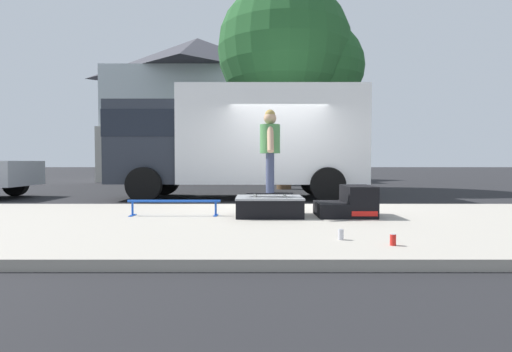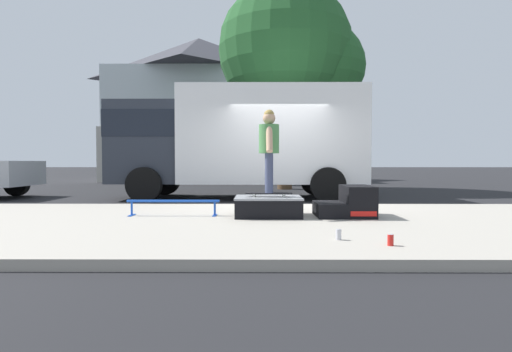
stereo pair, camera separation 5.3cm
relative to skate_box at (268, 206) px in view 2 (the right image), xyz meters
name	(u,v)px [view 2 (the right image)]	position (x,y,z in m)	size (l,w,h in m)	color
ground_plane	(281,207)	(0.36, 2.48, -0.30)	(140.00, 140.00, 0.00)	black
sidewalk_slab	(293,224)	(0.36, -0.52, -0.24)	(50.00, 5.00, 0.12)	#A8A093
skate_box	(268,206)	(0.00, 0.00, 0.00)	(1.11, 0.87, 0.33)	black
kicker_ramp	(349,204)	(1.35, 0.00, 0.04)	(0.94, 0.83, 0.51)	black
grind_rail	(173,204)	(-1.61, 0.06, 0.03)	(1.57, 0.28, 0.27)	blue
skateboard	(269,193)	(0.01, 0.02, 0.21)	(0.79, 0.25, 0.07)	black
skater_kid	(269,144)	(0.01, 0.02, 1.04)	(0.34, 0.72, 1.39)	#3F4766
soda_can	(339,235)	(0.77, -2.07, -0.11)	(0.07, 0.07, 0.13)	silver
soda_can_b	(391,240)	(1.27, -2.39, -0.11)	(0.07, 0.07, 0.13)	red
box_truck	(237,138)	(-0.76, 4.68, 1.40)	(6.91, 2.63, 3.05)	white
street_tree_main	(293,54)	(1.13, 8.51, 4.78)	(5.48, 4.99, 7.73)	brown
house_behind	(199,108)	(-3.72, 17.42, 3.94)	(9.54, 8.23, 8.40)	silver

